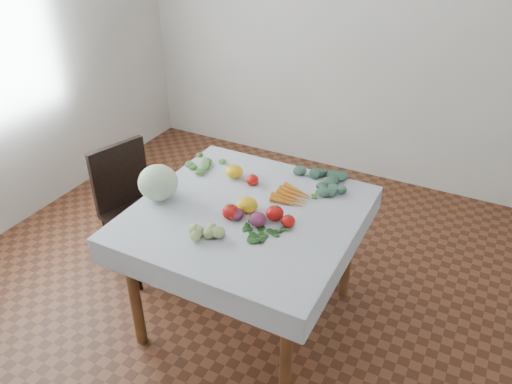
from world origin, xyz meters
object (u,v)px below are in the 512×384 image
at_px(chair, 131,201).
at_px(heirloom_back, 234,171).
at_px(cabbage, 158,182).
at_px(table, 247,227).
at_px(carrot_bunch, 293,197).

relative_size(chair, heirloom_back, 8.10).
bearing_deg(cabbage, table, 12.21).
xyz_separation_m(cabbage, carrot_bunch, (0.64, 0.32, -0.08)).
bearing_deg(cabbage, carrot_bunch, 26.25).
relative_size(table, carrot_bunch, 4.83).
distance_m(heirloom_back, carrot_bunch, 0.40).
bearing_deg(table, heirloom_back, 129.55).
relative_size(table, chair, 1.18).
xyz_separation_m(table, cabbage, (-0.48, -0.10, 0.20)).
bearing_deg(cabbage, chair, 152.46).
relative_size(chair, carrot_bunch, 4.08).
height_order(chair, cabbage, cabbage).
bearing_deg(table, cabbage, -167.79).
relative_size(chair, cabbage, 3.99).
bearing_deg(carrot_bunch, heirloom_back, 170.78).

